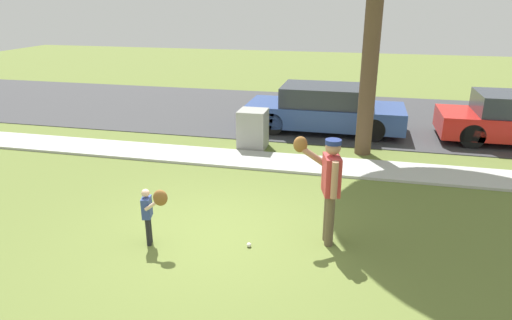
{
  "coord_description": "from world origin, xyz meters",
  "views": [
    {
      "loc": [
        2.21,
        -6.38,
        3.72
      ],
      "look_at": [
        0.48,
        0.98,
        1.0
      ],
      "focal_mm": 31.73,
      "sensor_mm": 36.0,
      "label": 1
    }
  ],
  "objects_px": {
    "person_adult": "(328,180)",
    "parked_wagon_blue": "(325,109)",
    "person_child": "(151,208)",
    "utility_cabinet": "(253,129)",
    "baseball": "(249,245)"
  },
  "relations": [
    {
      "from": "utility_cabinet",
      "to": "person_adult",
      "type": "bearing_deg",
      "value": -62.94
    },
    {
      "from": "person_child",
      "to": "baseball",
      "type": "xyz_separation_m",
      "value": [
        1.49,
        0.28,
        -0.62
      ]
    },
    {
      "from": "baseball",
      "to": "utility_cabinet",
      "type": "xyz_separation_m",
      "value": [
        -1.13,
        4.91,
        0.47
      ]
    },
    {
      "from": "baseball",
      "to": "parked_wagon_blue",
      "type": "bearing_deg",
      "value": 85.54
    },
    {
      "from": "person_adult",
      "to": "parked_wagon_blue",
      "type": "relative_size",
      "value": 0.39
    },
    {
      "from": "person_adult",
      "to": "parked_wagon_blue",
      "type": "distance_m",
      "value": 6.56
    },
    {
      "from": "person_adult",
      "to": "utility_cabinet",
      "type": "xyz_separation_m",
      "value": [
        -2.28,
        4.47,
        -0.58
      ]
    },
    {
      "from": "baseball",
      "to": "parked_wagon_blue",
      "type": "distance_m",
      "value": 7.0
    },
    {
      "from": "person_child",
      "to": "parked_wagon_blue",
      "type": "height_order",
      "value": "parked_wagon_blue"
    },
    {
      "from": "person_child",
      "to": "baseball",
      "type": "height_order",
      "value": "person_child"
    },
    {
      "from": "utility_cabinet",
      "to": "person_child",
      "type": "bearing_deg",
      "value": -93.99
    },
    {
      "from": "person_adult",
      "to": "utility_cabinet",
      "type": "height_order",
      "value": "person_adult"
    },
    {
      "from": "person_child",
      "to": "utility_cabinet",
      "type": "bearing_deg",
      "value": 71.87
    },
    {
      "from": "baseball",
      "to": "utility_cabinet",
      "type": "height_order",
      "value": "utility_cabinet"
    },
    {
      "from": "baseball",
      "to": "utility_cabinet",
      "type": "bearing_deg",
      "value": 102.92
    }
  ]
}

